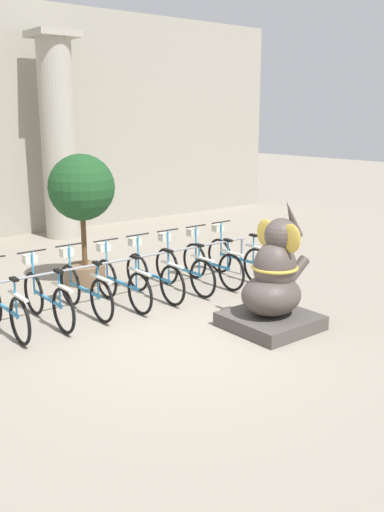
# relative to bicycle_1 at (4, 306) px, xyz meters

# --- Properties ---
(ground_plane) EXTENTS (60.00, 60.00, 0.00)m
(ground_plane) POSITION_rel_bicycle_1_xyz_m (1.92, -1.80, -0.42)
(ground_plane) COLOR gray
(column_right) EXTENTS (1.09, 1.09, 5.16)m
(column_right) POSITION_rel_bicycle_1_xyz_m (3.79, 5.80, 2.20)
(column_right) COLOR #ADA899
(column_right) RESTS_ON ground_plane
(bike_rack) EXTENTS (5.97, 0.05, 0.77)m
(bike_rack) POSITION_rel_bicycle_1_xyz_m (2.02, 0.15, 0.22)
(bike_rack) COLOR gray
(bike_rack) RESTS_ON ground_plane
(bicycle_1) EXTENTS (0.48, 1.78, 1.07)m
(bicycle_1) POSITION_rel_bicycle_1_xyz_m (0.00, 0.00, 0.00)
(bicycle_1) COLOR black
(bicycle_1) RESTS_ON ground_plane
(bicycle_2) EXTENTS (0.48, 1.78, 1.07)m
(bicycle_2) POSITION_rel_bicycle_1_xyz_m (0.67, 0.01, 0.00)
(bicycle_2) COLOR black
(bicycle_2) RESTS_ON ground_plane
(bicycle_3) EXTENTS (0.48, 1.78, 1.07)m
(bicycle_3) POSITION_rel_bicycle_1_xyz_m (1.34, 0.06, 0.00)
(bicycle_3) COLOR black
(bicycle_3) RESTS_ON ground_plane
(bicycle_4) EXTENTS (0.48, 1.78, 1.07)m
(bicycle_4) POSITION_rel_bicycle_1_xyz_m (2.02, 0.01, 0.00)
(bicycle_4) COLOR black
(bicycle_4) RESTS_ON ground_plane
(bicycle_5) EXTENTS (0.48, 1.78, 1.07)m
(bicycle_5) POSITION_rel_bicycle_1_xyz_m (2.69, 0.03, 0.00)
(bicycle_5) COLOR black
(bicycle_5) RESTS_ON ground_plane
(bicycle_6) EXTENTS (0.48, 1.78, 1.07)m
(bicycle_6) POSITION_rel_bicycle_1_xyz_m (3.36, 0.04, 0.00)
(bicycle_6) COLOR black
(bicycle_6) RESTS_ON ground_plane
(bicycle_7) EXTENTS (0.48, 1.78, 1.07)m
(bicycle_7) POSITION_rel_bicycle_1_xyz_m (4.03, 0.03, 0.00)
(bicycle_7) COLOR black
(bicycle_7) RESTS_ON ground_plane
(bicycle_8) EXTENTS (0.48, 1.78, 1.07)m
(bicycle_8) POSITION_rel_bicycle_1_xyz_m (4.70, 0.05, 0.00)
(bicycle_8) COLOR black
(bicycle_8) RESTS_ON ground_plane
(elephant_statue) EXTENTS (1.24, 1.24, 1.96)m
(elephant_statue) POSITION_rel_bicycle_1_xyz_m (3.28, -2.30, 0.24)
(elephant_statue) COLOR #4C4742
(elephant_statue) RESTS_ON ground_plane
(potted_tree) EXTENTS (1.24, 1.24, 2.47)m
(potted_tree) POSITION_rel_bicycle_1_xyz_m (2.19, 1.60, 1.26)
(potted_tree) COLOR brown
(potted_tree) RESTS_ON ground_plane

